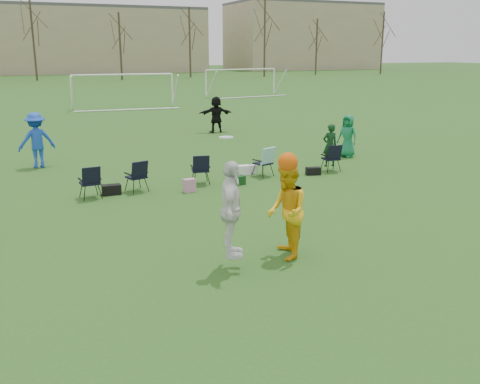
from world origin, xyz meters
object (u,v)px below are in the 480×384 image
fielder_blue (36,140)px  fielder_black (216,114)px  goal_right (241,75)px  goal_mid (123,81)px  fielder_green_far (348,136)px  center_contest (266,210)px

fielder_blue → fielder_black: (9.00, 5.41, -0.07)m
goal_right → goal_mid: bearing=-161.4°
fielder_black → fielder_green_far: bearing=113.2°
center_contest → goal_mid: (3.29, 30.75, 0.81)m
goal_mid → goal_right: size_ratio=1.01×
fielder_green_far → goal_mid: size_ratio=0.23×
fielder_blue → center_contest: size_ratio=0.76×
fielder_green_far → goal_mid: (-4.50, 22.15, 1.08)m
goal_mid → center_contest: bearing=-92.1°
fielder_black → fielder_blue: bearing=37.1°
fielder_black → goal_mid: bearing=-75.8°
fielder_black → goal_right: 22.35m
center_contest → goal_right: (15.29, 36.75, 0.81)m
fielder_green_far → fielder_black: fielder_black is taller
fielder_green_far → goal_right: goal_right is taller
center_contest → fielder_green_far: bearing=47.8°
center_contest → goal_right: size_ratio=0.36×
fielder_black → goal_mid: (-1.99, 13.96, 0.99)m
goal_mid → goal_right: bearing=30.6°
fielder_blue → fielder_black: 10.50m
fielder_blue → fielder_black: bearing=-159.0°
fielder_blue → goal_mid: size_ratio=0.27×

